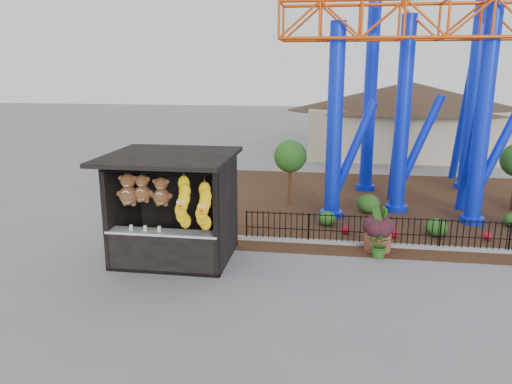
# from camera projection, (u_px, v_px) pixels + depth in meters

# --- Properties ---
(ground) EXTENTS (120.00, 120.00, 0.00)m
(ground) POSITION_uv_depth(u_px,v_px,m) (272.00, 280.00, 13.15)
(ground) COLOR slate
(ground) RESTS_ON ground
(mulch_bed) EXTENTS (18.00, 12.00, 0.02)m
(mulch_bed) POSITION_uv_depth(u_px,v_px,m) (394.00, 205.00, 20.23)
(mulch_bed) COLOR #331E11
(mulch_bed) RESTS_ON ground
(curb) EXTENTS (18.00, 0.18, 0.12)m
(curb) POSITION_uv_depth(u_px,v_px,m) (412.00, 247.00, 15.42)
(curb) COLOR gray
(curb) RESTS_ON ground
(prize_booth) EXTENTS (3.50, 3.40, 3.12)m
(prize_booth) POSITION_uv_depth(u_px,v_px,m) (172.00, 210.00, 14.07)
(prize_booth) COLOR black
(prize_booth) RESTS_ON ground
(picket_fence) EXTENTS (12.20, 0.06, 1.00)m
(picket_fence) POSITION_uv_depth(u_px,v_px,m) (444.00, 235.00, 15.19)
(picket_fence) COLOR black
(picket_fence) RESTS_ON ground
(roller_coaster) EXTENTS (11.00, 6.37, 10.82)m
(roller_coaster) POSITION_uv_depth(u_px,v_px,m) (435.00, 40.00, 18.72)
(roller_coaster) COLOR #0D27E7
(roller_coaster) RESTS_ON ground
(terracotta_planter) EXTENTS (0.99, 0.99, 0.63)m
(terracotta_planter) POSITION_uv_depth(u_px,v_px,m) (377.00, 240.00, 15.23)
(terracotta_planter) COLOR brown
(terracotta_planter) RESTS_ON ground
(planter_foliage) EXTENTS (0.70, 0.70, 0.64)m
(planter_foliage) POSITION_uv_depth(u_px,v_px,m) (379.00, 220.00, 15.08)
(planter_foliage) COLOR black
(planter_foliage) RESTS_ON terracotta_planter
(potted_plant) EXTENTS (0.87, 0.81, 0.81)m
(potted_plant) POSITION_uv_depth(u_px,v_px,m) (380.00, 245.00, 14.61)
(potted_plant) COLOR #2B5C1B
(potted_plant) RESTS_ON ground
(landscaping) EXTENTS (8.93, 3.42, 0.71)m
(landscaping) POSITION_uv_depth(u_px,v_px,m) (419.00, 216.00, 17.79)
(landscaping) COLOR #224F17
(landscaping) RESTS_ON mulch_bed
(pavilion) EXTENTS (15.00, 15.00, 4.80)m
(pavilion) POSITION_uv_depth(u_px,v_px,m) (408.00, 107.00, 30.69)
(pavilion) COLOR #BFAD8C
(pavilion) RESTS_ON ground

